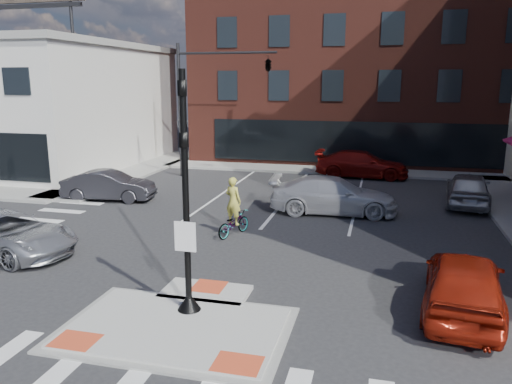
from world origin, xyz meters
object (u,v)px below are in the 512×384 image
(silver_suv, at_px, (4,234))
(bg_car_dark, at_px, (109,186))
(white_pickup, at_px, (333,195))
(bg_car_silver, at_px, (468,189))
(bg_car_red, at_px, (362,164))
(red_sedan, at_px, (464,283))
(cyclist, at_px, (233,216))

(silver_suv, bearing_deg, bg_car_dark, 14.45)
(white_pickup, bearing_deg, bg_car_silver, -68.28)
(silver_suv, xyz_separation_m, bg_car_red, (11.16, 17.29, 0.08))
(red_sedan, height_order, cyclist, cyclist)
(silver_suv, xyz_separation_m, bg_car_silver, (16.40, 11.26, 0.08))
(silver_suv, distance_m, bg_car_dark, 8.06)
(white_pickup, height_order, bg_car_red, white_pickup)
(silver_suv, relative_size, white_pickup, 0.93)
(white_pickup, distance_m, cyclist, 5.48)
(bg_car_silver, bearing_deg, white_pickup, 32.71)
(red_sedan, xyz_separation_m, bg_car_silver, (1.87, 12.08, 0.00))
(silver_suv, distance_m, red_sedan, 14.56)
(bg_car_silver, bearing_deg, cyclist, 44.31)
(white_pickup, distance_m, bg_car_red, 9.04)
(bg_car_silver, relative_size, cyclist, 2.07)
(bg_car_red, relative_size, cyclist, 2.44)
(red_sedan, height_order, bg_car_silver, bg_car_silver)
(bg_car_silver, distance_m, bg_car_red, 7.98)
(bg_car_dark, bearing_deg, bg_car_silver, -86.79)
(bg_car_silver, bearing_deg, red_sedan, 87.80)
(bg_car_red, bearing_deg, bg_car_dark, 128.82)
(white_pickup, bearing_deg, bg_car_red, -9.77)
(silver_suv, bearing_deg, red_sedan, -83.96)
(bg_car_red, distance_m, cyclist, 13.97)
(bg_car_dark, height_order, bg_car_silver, bg_car_silver)
(bg_car_dark, bearing_deg, red_sedan, -127.57)
(white_pickup, bearing_deg, bg_car_dark, 86.89)
(bg_car_dark, relative_size, bg_car_red, 0.80)
(silver_suv, height_order, cyclist, cyclist)
(bg_car_silver, bearing_deg, bg_car_dark, 17.27)
(bg_car_dark, relative_size, bg_car_silver, 0.94)
(bg_car_silver, bearing_deg, bg_car_red, -42.42)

